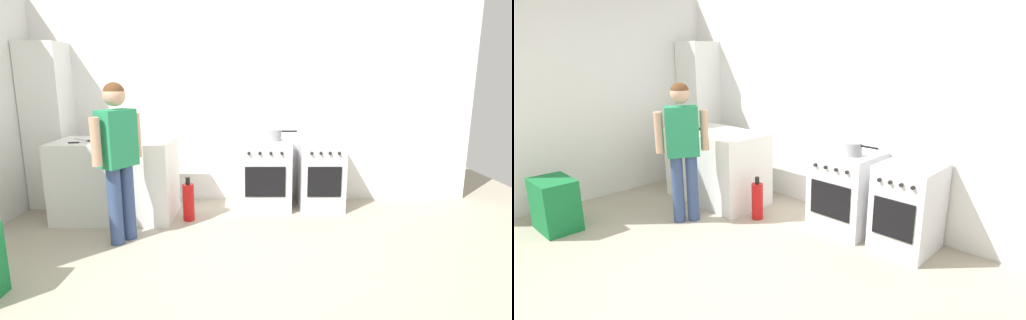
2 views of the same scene
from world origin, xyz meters
TOP-DOWN VIEW (x-y plane):
  - ground_plane at (0.00, 0.00)m, footprint 8.00×8.00m
  - back_wall at (0.00, 1.95)m, footprint 6.00×0.10m
  - counter_unit at (-1.35, 1.20)m, footprint 1.30×0.70m
  - oven_left at (0.35, 1.58)m, footprint 0.63×0.62m
  - oven_right at (1.04, 1.58)m, footprint 0.52×0.62m
  - pot at (0.47, 1.49)m, footprint 0.35×0.17m
  - knife_carving at (-1.62, 1.04)m, footprint 0.33×0.10m
  - knife_paring at (-1.45, 1.10)m, footprint 0.19×0.14m
  - knife_bread at (-1.67, 1.19)m, footprint 0.31×0.22m
  - person at (-1.07, 0.51)m, footprint 0.34×0.51m
  - fire_extinguisher at (-0.52, 1.10)m, footprint 0.13×0.13m
  - larder_cabinet at (-2.30, 1.68)m, footprint 0.48×0.44m

SIDE VIEW (x-z plane):
  - ground_plane at x=0.00m, z-range 0.00..0.00m
  - fire_extinguisher at x=-0.52m, z-range -0.03..0.47m
  - oven_right at x=1.04m, z-range 0.00..0.85m
  - oven_left at x=0.35m, z-range 0.00..0.85m
  - counter_unit at x=-1.35m, z-range 0.00..0.90m
  - knife_bread at x=-1.67m, z-range 0.90..0.91m
  - knife_carving at x=-1.62m, z-range 0.90..0.91m
  - knife_paring at x=-1.45m, z-range 0.90..0.91m
  - person at x=-1.07m, z-range 0.14..1.69m
  - pot at x=0.47m, z-range 0.85..0.98m
  - larder_cabinet at x=-2.30m, z-range 0.00..2.00m
  - back_wall at x=0.00m, z-range 0.00..2.60m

